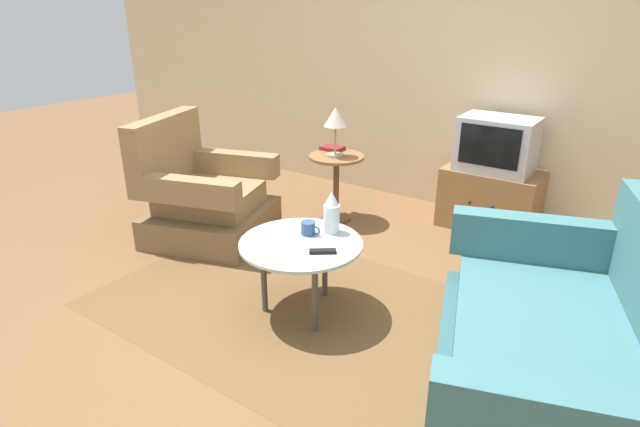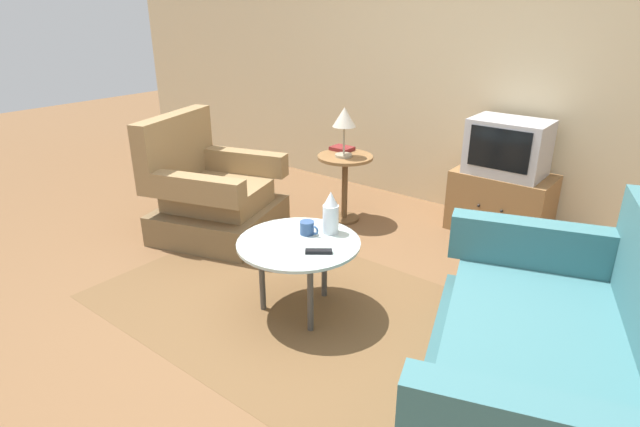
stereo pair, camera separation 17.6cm
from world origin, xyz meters
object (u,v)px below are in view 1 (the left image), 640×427
table_lamp (335,120)px  book (332,148)px  mug (309,228)px  coffee_table (301,249)px  armchair (203,199)px  side_table (336,174)px  tv_remote_dark (323,251)px  couch (562,357)px  television (497,144)px  tv_stand (490,199)px  vase (332,213)px

table_lamp → book: 0.35m
mug → coffee_table: bearing=-76.8°
mug → book: book is taller
armchair → book: 1.18m
side_table → tv_remote_dark: size_ratio=4.00×
couch → table_lamp: (-2.07, 1.29, 0.59)m
television → tv_remote_dark: (-0.33, -1.94, -0.24)m
couch → book: (-2.20, 1.44, 0.30)m
table_lamp → armchair: bearing=-129.1°
side_table → table_lamp: size_ratio=1.42×
side_table → tv_stand: bearing=27.8°
tv_stand → mug: 1.90m
vase → book: vase is taller
television → vase: bearing=-104.7°
vase → mug: vase is taller
mug → book: 1.51m
mug → tv_remote_dark: 0.27m
couch → tv_remote_dark: size_ratio=12.42×
coffee_table → side_table: side_table is taller
armchair → coffee_table: armchair is taller
couch → side_table: size_ratio=3.11×
book → couch: bearing=-32.6°
book → tv_stand: bearing=21.4°
side_table → tv_remote_dark: 1.59m
tv_stand → table_lamp: bearing=-151.0°
table_lamp → vase: 1.31m
coffee_table → mug: (-0.03, 0.11, 0.09)m
book → table_lamp: bearing=-49.2°
vase → mug: (-0.10, -0.11, -0.09)m
side_table → mug: (0.60, -1.21, 0.09)m
vase → tv_remote_dark: size_ratio=1.82×
tv_remote_dark → side_table: bearing=-97.3°
couch → tv_remote_dark: couch is taller
couch → tv_remote_dark: bearing=73.3°
coffee_table → vase: vase is taller
mug → tv_remote_dark: (0.21, -0.16, -0.03)m
couch → vase: size_ratio=6.81×
side_table → book: size_ratio=3.16×
tv_remote_dark → book: book is taller
book → tv_remote_dark: bearing=-57.3°
coffee_table → vase: size_ratio=2.76×
armchair → tv_remote_dark: (1.50, -0.49, 0.16)m
side_table → vase: 1.32m
book → vase: bearing=-55.7°
tv_stand → mug: size_ratio=5.86×
side_table → book: (-0.12, 0.12, 0.18)m
armchair → television: size_ratio=1.89×
coffee_table → book: (-0.75, 1.44, 0.17)m
side_table → tv_remote_dark: (0.81, -1.37, 0.06)m
coffee_table → tv_remote_dark: tv_remote_dark is taller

